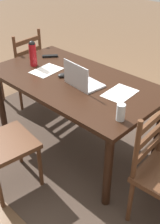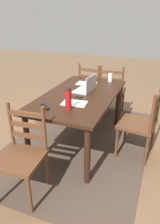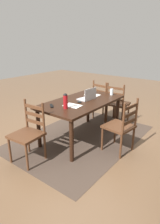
% 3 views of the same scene
% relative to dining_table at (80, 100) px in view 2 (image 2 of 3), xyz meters
% --- Properties ---
extents(ground_plane, '(14.00, 14.00, 0.00)m').
position_rel_dining_table_xyz_m(ground_plane, '(0.00, 0.00, -0.67)').
color(ground_plane, brown).
extents(area_rug, '(2.76, 1.93, 0.01)m').
position_rel_dining_table_xyz_m(area_rug, '(0.00, 0.00, -0.66)').
color(area_rug, '#47382D').
rests_on(area_rug, ground).
extents(dining_table, '(1.66, 0.92, 0.76)m').
position_rel_dining_table_xyz_m(dining_table, '(0.00, 0.00, 0.00)').
color(dining_table, black).
rests_on(dining_table, ground).
extents(chair_left_near, '(0.50, 0.50, 0.95)m').
position_rel_dining_table_xyz_m(chair_left_near, '(-1.12, -0.19, -0.21)').
color(chair_left_near, '#56331E').
rests_on(chair_left_near, ground).
extents(chair_far_head, '(0.49, 0.49, 0.95)m').
position_rel_dining_table_xyz_m(chair_far_head, '(0.01, 0.83, -0.21)').
color(chair_far_head, '#56331E').
rests_on(chair_far_head, ground).
extents(chair_left_far, '(0.47, 0.47, 0.95)m').
position_rel_dining_table_xyz_m(chair_left_far, '(-1.12, 0.19, -0.21)').
color(chair_left_far, '#56331E').
rests_on(chair_left_far, ground).
extents(chair_right_near, '(0.47, 0.47, 0.95)m').
position_rel_dining_table_xyz_m(chair_right_near, '(1.12, -0.19, -0.21)').
color(chair_right_near, '#56331E').
rests_on(chair_right_near, ground).
extents(laptop, '(0.34, 0.25, 0.23)m').
position_rel_dining_table_xyz_m(laptop, '(-0.14, 0.05, 0.15)').
color(laptop, silver).
rests_on(laptop, dining_table).
extents(water_bottle, '(0.07, 0.07, 0.26)m').
position_rel_dining_table_xyz_m(water_bottle, '(0.52, 0.06, 0.23)').
color(water_bottle, '#A81419').
rests_on(water_bottle, dining_table).
extents(drinking_glass, '(0.07, 0.07, 0.13)m').
position_rel_dining_table_xyz_m(drinking_glass, '(-0.72, 0.23, 0.16)').
color(drinking_glass, silver).
rests_on(drinking_glass, dining_table).
extents(computer_mouse, '(0.08, 0.11, 0.03)m').
position_rel_dining_table_xyz_m(computer_mouse, '(0.11, 0.03, 0.11)').
color(computer_mouse, black).
rests_on(computer_mouse, dining_table).
extents(tv_remote, '(0.14, 0.16, 0.02)m').
position_rel_dining_table_xyz_m(tv_remote, '(0.58, -0.21, 0.10)').
color(tv_remote, black).
rests_on(tv_remote, dining_table).
extents(paper_stack_left, '(0.24, 0.32, 0.00)m').
position_rel_dining_table_xyz_m(paper_stack_left, '(0.33, 0.05, 0.09)').
color(paper_stack_left, white).
rests_on(paper_stack_left, dining_table).
extents(paper_stack_right, '(0.23, 0.31, 0.00)m').
position_rel_dining_table_xyz_m(paper_stack_right, '(-0.48, -0.08, 0.09)').
color(paper_stack_right, white).
rests_on(paper_stack_right, dining_table).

